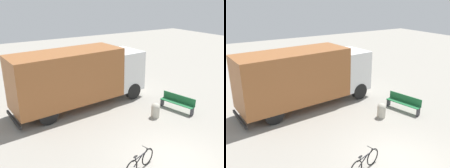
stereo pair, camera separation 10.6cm
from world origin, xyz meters
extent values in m
plane|color=gray|center=(0.00, 0.00, 0.00)|extent=(60.00, 60.00, 0.00)
cube|color=#99592D|center=(-1.53, 6.61, 1.91)|extent=(6.24, 2.79, 2.82)
cube|color=silver|center=(2.35, 6.90, 1.70)|extent=(1.87, 2.36, 2.39)
cube|color=black|center=(-4.61, 6.38, 0.27)|extent=(0.27, 2.22, 0.16)
cylinder|color=black|center=(2.28, 7.91, 0.50)|extent=(1.02, 0.35, 1.00)
cylinder|color=black|center=(2.43, 5.90, 0.50)|extent=(1.02, 0.35, 1.00)
cylinder|color=black|center=(-3.27, 7.49, 0.50)|extent=(1.02, 0.35, 1.00)
cylinder|color=black|center=(-3.12, 5.48, 0.50)|extent=(1.02, 0.35, 1.00)
cube|color=#1E6638|center=(3.49, 3.23, 0.46)|extent=(0.85, 2.02, 0.04)
cube|color=#1E6638|center=(3.66, 3.27, 0.66)|extent=(0.50, 1.93, 0.44)
cube|color=#2D2D33|center=(3.71, 2.31, 0.22)|extent=(0.34, 0.13, 0.44)
cube|color=#2D2D33|center=(3.27, 4.14, 0.22)|extent=(0.34, 0.13, 0.44)
torus|color=black|center=(-0.96, 0.40, 0.34)|extent=(0.67, 0.22, 0.69)
cylinder|color=black|center=(-1.43, 0.27, 0.62)|extent=(0.82, 0.26, 0.04)
cylinder|color=black|center=(-1.50, 0.25, 0.49)|extent=(0.55, 0.18, 0.32)
cylinder|color=black|center=(-1.69, 0.20, 0.67)|extent=(0.03, 0.03, 0.11)
ellipsoid|color=black|center=(-1.69, 0.20, 0.75)|extent=(0.24, 0.14, 0.05)
cylinder|color=black|center=(-1.03, 0.38, 0.69)|extent=(0.03, 0.03, 0.14)
cylinder|color=black|center=(-1.03, 0.38, 0.76)|extent=(0.14, 0.43, 0.02)
cylinder|color=#B2AD9E|center=(1.92, 3.23, 0.29)|extent=(0.44, 0.44, 0.57)
sphere|color=#B2AD9E|center=(1.92, 3.23, 0.57)|extent=(0.46, 0.46, 0.46)
camera|label=1|loc=(-6.32, -5.65, 6.12)|focal=40.00mm
camera|label=2|loc=(-6.23, -5.71, 6.12)|focal=40.00mm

